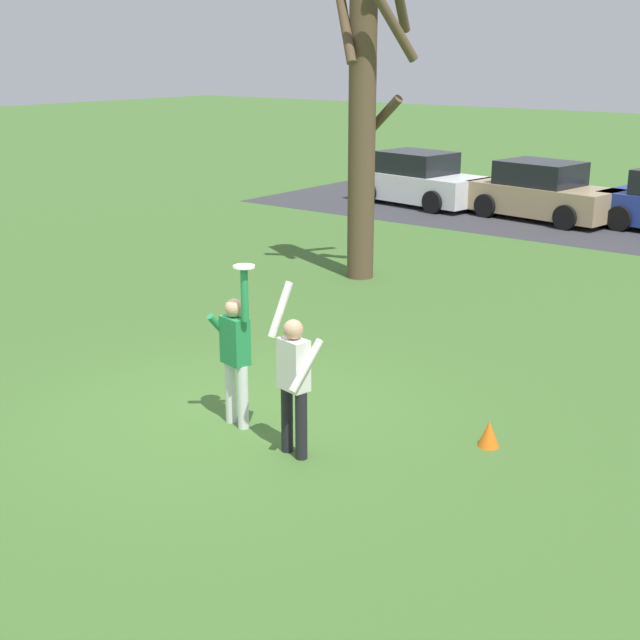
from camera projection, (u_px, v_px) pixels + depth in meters
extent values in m
plane|color=#426B2D|center=(226.00, 416.00, 11.42)|extent=(120.00, 120.00, 0.00)
cylinder|color=silver|center=(231.00, 391.00, 11.15)|extent=(0.14, 0.14, 0.82)
cylinder|color=silver|center=(243.00, 397.00, 10.96)|extent=(0.14, 0.14, 0.82)
cube|color=#238447|center=(235.00, 340.00, 10.85)|extent=(0.40, 0.29, 0.60)
sphere|color=tan|center=(234.00, 308.00, 10.73)|extent=(0.23, 0.23, 0.23)
cylinder|color=#238447|center=(224.00, 332.00, 11.00)|extent=(0.17, 0.49, 0.58)
cylinder|color=#238447|center=(245.00, 295.00, 10.50)|extent=(0.09, 0.09, 0.66)
cylinder|color=black|center=(301.00, 426.00, 10.14)|extent=(0.14, 0.14, 0.82)
cylinder|color=black|center=(287.00, 419.00, 10.32)|extent=(0.14, 0.14, 0.82)
cube|color=silver|center=(294.00, 364.00, 10.02)|extent=(0.40, 0.29, 0.60)
sphere|color=tan|center=(293.00, 329.00, 9.90)|extent=(0.23, 0.23, 0.23)
cylinder|color=silver|center=(306.00, 366.00, 9.85)|extent=(0.17, 0.49, 0.58)
cylinder|color=silver|center=(281.00, 309.00, 10.01)|extent=(0.14, 0.36, 0.64)
cylinder|color=white|center=(244.00, 267.00, 10.40)|extent=(0.26, 0.26, 0.02)
cube|color=white|center=(419.00, 187.00, 26.89)|extent=(4.31, 2.36, 0.80)
cube|color=black|center=(416.00, 162.00, 26.78)|extent=(2.31, 1.92, 0.64)
cylinder|color=black|center=(471.00, 195.00, 26.68)|extent=(0.68, 0.31, 0.66)
cylinder|color=black|center=(433.00, 202.00, 25.47)|extent=(0.68, 0.31, 0.66)
cylinder|color=black|center=(407.00, 186.00, 28.43)|extent=(0.68, 0.31, 0.66)
cylinder|color=black|center=(368.00, 192.00, 27.22)|extent=(0.68, 0.31, 0.66)
cube|color=tan|center=(543.00, 199.00, 24.56)|extent=(4.31, 2.36, 0.80)
cube|color=black|center=(540.00, 173.00, 24.46)|extent=(2.31, 1.92, 0.64)
cylinder|color=black|center=(601.00, 209.00, 24.36)|extent=(0.68, 0.31, 0.66)
cylinder|color=black|center=(565.00, 217.00, 23.15)|extent=(0.68, 0.31, 0.66)
cylinder|color=black|center=(522.00, 198.00, 26.11)|extent=(0.68, 0.31, 0.66)
cylinder|color=black|center=(486.00, 206.00, 24.90)|extent=(0.68, 0.31, 0.66)
cylinder|color=black|center=(620.00, 218.00, 23.00)|extent=(0.68, 0.31, 0.66)
cube|color=#38383D|center=(600.00, 224.00, 23.99)|extent=(20.69, 6.40, 0.01)
cylinder|color=brown|center=(362.00, 131.00, 17.56)|extent=(0.54, 0.54, 5.96)
cylinder|color=brown|center=(379.00, 120.00, 17.84)|extent=(1.16, 0.35, 1.03)
cylinder|color=brown|center=(383.00, 7.00, 16.29)|extent=(0.82, 1.51, 2.00)
cylinder|color=brown|center=(346.00, 31.00, 16.91)|extent=(0.81, 0.65, 1.27)
cone|color=orange|center=(489.00, 434.00, 10.52)|extent=(0.26, 0.26, 0.32)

